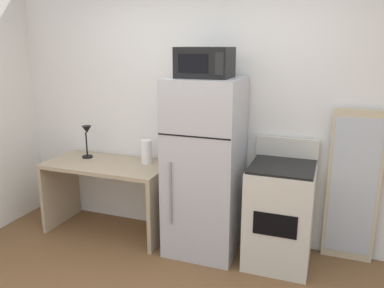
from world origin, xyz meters
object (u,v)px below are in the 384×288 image
paper_towel_roll (146,152)px  oven_range (280,214)px  desk_lamp (87,136)px  desk (108,183)px  leaning_mirror (353,188)px  refrigerator (205,167)px  microwave (205,62)px

paper_towel_roll → oven_range: bearing=-5.8°
desk_lamp → desk: bearing=-17.8°
leaning_mirror → refrigerator: bearing=-168.3°
desk_lamp → oven_range: 2.11m
desk_lamp → leaning_mirror: 2.66m
oven_range → leaning_mirror: size_ratio=0.79×
refrigerator → microwave: bearing=-89.7°
paper_towel_roll → leaning_mirror: 1.99m
oven_range → desk_lamp: bearing=177.7°
desk_lamp → leaning_mirror: size_ratio=0.25×
paper_towel_roll → refrigerator: size_ratio=0.15×
desk_lamp → paper_towel_roll: size_ratio=1.47×
desk → desk_lamp: desk_lamp is taller
refrigerator → leaning_mirror: 1.33m
desk → refrigerator: size_ratio=0.77×
paper_towel_roll → oven_range: oven_range is taller
desk_lamp → leaning_mirror: bearing=3.7°
microwave → leaning_mirror: microwave is taller
desk_lamp → microwave: (1.34, -0.12, 0.79)m
refrigerator → oven_range: size_ratio=1.50×
paper_towel_roll → leaning_mirror: size_ratio=0.17×
desk_lamp → leaning_mirror: leaning_mirror is taller
desk → microwave: 1.64m
desk → paper_towel_roll: bearing=21.1°
desk → refrigerator: 1.10m
paper_towel_roll → microwave: size_ratio=0.52×
paper_towel_roll → oven_range: size_ratio=0.22×
desk → refrigerator: (1.06, -0.01, 0.29)m
refrigerator → oven_range: refrigerator is taller
desk_lamp → microwave: bearing=-5.0°
paper_towel_roll → microwave: bearing=-14.4°
oven_range → leaning_mirror: (0.59, 0.26, 0.23)m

